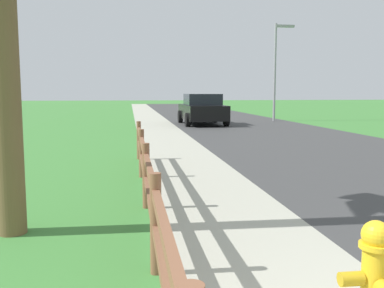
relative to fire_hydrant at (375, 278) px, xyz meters
The scene contains 8 objects.
ground_plane 23.83m from the fire_hydrant, 88.47° to the left, with size 120.00×120.00×0.00m, color #3D7E36.
road_asphalt 26.15m from the fire_hydrant, 80.90° to the left, with size 7.00×66.00×0.01m, color #3C3C3C.
curb_concrete 25.93m from the fire_hydrant, 95.23° to the left, with size 6.00×66.00×0.01m, color #ABAA97.
grass_verge 26.11m from the fire_hydrant, 98.51° to the left, with size 5.00×66.00×0.00m, color #3D7E36.
fire_hydrant is the anchor object (origin of this frame).
rail_fence 3.97m from the fire_hydrant, 111.25° to the left, with size 0.11×9.64×0.98m.
parked_suv_black 20.18m from the fire_hydrant, 83.93° to the left, with size 2.22×4.54×1.61m.
street_lamp 23.42m from the fire_hydrant, 72.71° to the left, with size 1.17×0.20×5.64m.
Camera 1 is at (-2.30, -1.49, 1.73)m, focal length 40.89 mm.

